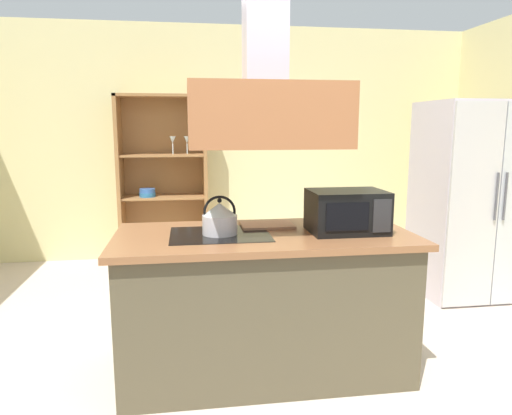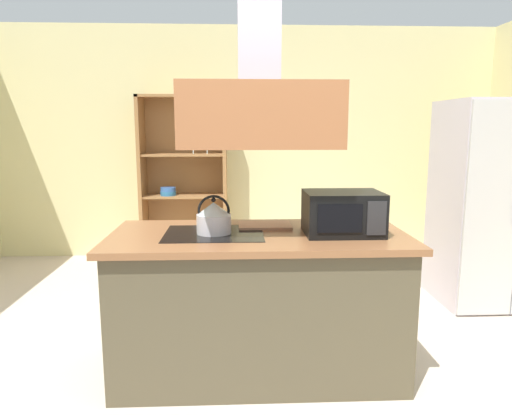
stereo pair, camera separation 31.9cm
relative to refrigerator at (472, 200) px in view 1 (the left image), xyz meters
name	(u,v)px [view 1 (the left image)]	position (x,y,z in m)	size (l,w,h in m)	color
ground_plane	(264,381)	(-2.14, -1.27, -0.89)	(7.80, 7.80, 0.00)	beige
wall_back	(224,144)	(-2.14, 1.73, 0.46)	(6.00, 0.12, 2.70)	beige
kitchen_island	(264,302)	(-2.12, -1.12, -0.43)	(1.82, 0.87, 0.90)	brown
range_hood	(265,96)	(-2.12, -1.12, 0.84)	(0.90, 0.70, 1.27)	#A16039
refrigerator	(472,200)	(0.00, 0.00, 0.00)	(0.90, 0.78, 1.77)	#BFB6C2
dish_cabinet	(164,189)	(-2.85, 1.51, -0.04)	(0.99, 0.40, 1.90)	#9B6B3D
kettle	(220,218)	(-2.39, -1.12, 0.11)	(0.21, 0.21, 0.24)	#BEB9C3
cutting_board	(267,225)	(-2.07, -0.93, 0.02)	(0.34, 0.24, 0.02)	tan
microwave	(347,211)	(-1.61, -1.17, 0.14)	(0.46, 0.35, 0.26)	black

